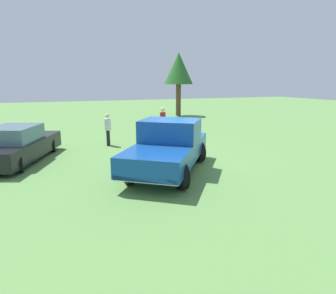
% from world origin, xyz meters
% --- Properties ---
extents(ground_plane, '(80.00, 80.00, 0.00)m').
position_xyz_m(ground_plane, '(0.00, 0.00, 0.00)').
color(ground_plane, '#5B8C47').
extents(pickup_truck, '(5.28, 4.60, 1.83)m').
position_xyz_m(pickup_truck, '(-0.63, 0.72, 0.96)').
color(pickup_truck, black).
rests_on(pickup_truck, ground_plane).
extents(sedan_near, '(5.10, 3.36, 1.45)m').
position_xyz_m(sedan_near, '(2.74, 5.92, 0.66)').
color(sedan_near, black).
rests_on(sedan_near, ground_plane).
extents(person_bystander, '(0.44, 0.44, 1.72)m').
position_xyz_m(person_bystander, '(5.52, -1.30, 0.97)').
color(person_bystander, black).
rests_on(person_bystander, ground_plane).
extents(person_visitor, '(0.41, 0.41, 1.61)m').
position_xyz_m(person_visitor, '(4.50, 1.99, 0.90)').
color(person_visitor, black).
rests_on(person_visitor, ground_plane).
extents(tree_back_right, '(2.64, 2.64, 5.70)m').
position_xyz_m(tree_back_right, '(15.54, -6.51, 4.21)').
color(tree_back_right, brown).
rests_on(tree_back_right, ground_plane).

